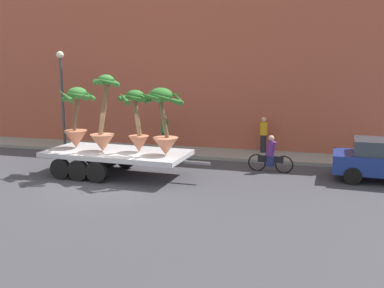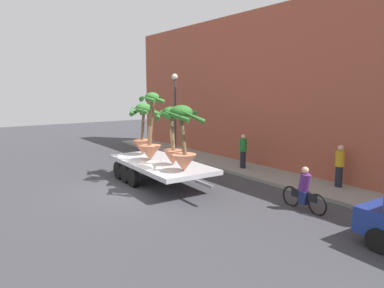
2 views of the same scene
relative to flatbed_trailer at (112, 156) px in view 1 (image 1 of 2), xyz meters
The scene contains 12 objects.
ground_plane 1.62m from the flatbed_trailer, 70.80° to the right, with size 60.00×60.00×0.00m, color #38383D.
sidewalk 4.83m from the flatbed_trailer, 84.37° to the left, with size 24.00×2.20×0.15m, color gray.
building_facade 7.25m from the flatbed_trailer, 85.84° to the left, with size 24.00×1.20×8.08m, color #9E4C38.
flatbed_trailer is the anchor object (origin of this frame).
potted_palm_rear 2.11m from the flatbed_trailer, behind, with size 1.56×1.61×2.46m.
potted_palm_middle 1.38m from the flatbed_trailer, 133.55° to the right, with size 1.28×1.18×2.97m.
potted_palm_front 2.74m from the flatbed_trailer, ahead, with size 1.67×1.75×2.51m.
potted_palm_extra 1.79m from the flatbed_trailer, ahead, with size 1.31×1.42×2.39m.
cyclist 6.40m from the flatbed_trailer, 19.99° to the left, with size 1.84×0.36×1.54m.
pedestrian_near_gate 7.58m from the flatbed_trailer, 44.78° to the left, with size 0.36×0.36×1.71m.
pedestrian_far_left 4.65m from the flatbed_trailer, 82.44° to the left, with size 0.36×0.36×1.71m.
street_lamp 6.54m from the flatbed_trailer, 139.24° to the left, with size 0.36×0.36×4.83m.
Camera 1 is at (7.00, -13.56, 4.30)m, focal length 39.68 mm.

